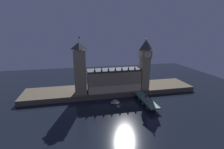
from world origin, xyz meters
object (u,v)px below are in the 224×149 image
(clock_tower, at_px, (145,63))
(car_southbound_trail, at_px, (146,96))
(pedestrian_near_rail, at_px, (148,105))
(street_lamp_mid, at_px, (151,95))
(car_northbound_trail, at_px, (148,102))
(car_southbound_lead, at_px, (151,101))
(street_lamp_far, at_px, (137,92))
(street_lamp_near, at_px, (148,102))
(victoria_tower, at_px, (80,69))
(boat_upstream, at_px, (115,102))
(pedestrian_far_rail, at_px, (139,96))

(clock_tower, relative_size, car_southbound_trail, 16.52)
(pedestrian_near_rail, relative_size, street_lamp_mid, 0.25)
(street_lamp_mid, bearing_deg, clock_tower, 80.41)
(car_northbound_trail, bearing_deg, car_southbound_lead, 10.21)
(car_northbound_trail, relative_size, pedestrian_near_rail, 2.28)
(street_lamp_mid, bearing_deg, car_southbound_trail, 113.72)
(car_southbound_trail, xyz_separation_m, street_lamp_far, (-7.39, 8.51, 3.12))
(pedestrian_near_rail, distance_m, street_lamp_near, 3.43)
(clock_tower, bearing_deg, car_southbound_lead, -101.61)
(victoria_tower, xyz_separation_m, pedestrian_near_rail, (65.69, -48.62, -30.15))
(street_lamp_mid, bearing_deg, street_lamp_near, -124.50)
(street_lamp_near, bearing_deg, car_southbound_trail, 70.56)
(street_lamp_near, xyz_separation_m, street_lamp_far, (0.00, 29.44, -0.43))
(street_lamp_mid, distance_m, boat_upstream, 40.50)
(victoria_tower, xyz_separation_m, car_southbound_lead, (72.68, -40.93, -30.33))
(street_lamp_near, bearing_deg, car_northbound_trail, 66.29)
(pedestrian_near_rail, distance_m, street_lamp_far, 30.22)
(boat_upstream, bearing_deg, street_lamp_near, -38.83)
(street_lamp_mid, bearing_deg, pedestrian_near_rail, -122.33)
(street_lamp_near, bearing_deg, pedestrian_near_rail, -57.62)
(street_lamp_far, bearing_deg, pedestrian_near_rail, -89.24)
(street_lamp_near, height_order, street_lamp_far, street_lamp_near)
(pedestrian_far_rail, distance_m, boat_upstream, 29.48)
(car_southbound_trail, bearing_deg, street_lamp_far, 130.97)
(clock_tower, relative_size, street_lamp_near, 9.51)
(pedestrian_far_rail, relative_size, street_lamp_far, 0.28)
(clock_tower, relative_size, pedestrian_near_rail, 37.94)
(street_lamp_far, bearing_deg, victoria_tower, 164.14)
(car_southbound_lead, bearing_deg, clock_tower, 78.39)
(street_lamp_mid, height_order, street_lamp_far, street_lamp_mid)
(pedestrian_near_rail, relative_size, pedestrian_far_rail, 1.00)
(car_southbound_trail, relative_size, street_lamp_mid, 0.58)
(car_southbound_trail, height_order, boat_upstream, car_southbound_trail)
(victoria_tower, height_order, street_lamp_far, victoria_tower)
(pedestrian_far_rail, relative_size, street_lamp_mid, 0.25)
(victoria_tower, distance_m, street_lamp_mid, 86.67)
(car_southbound_trail, bearing_deg, victoria_tower, 159.58)
(street_lamp_mid, relative_size, boat_upstream, 0.63)
(car_southbound_lead, bearing_deg, car_southbound_trail, 90.00)
(car_northbound_trail, distance_m, street_lamp_far, 23.59)
(clock_tower, height_order, car_northbound_trail, clock_tower)
(car_northbound_trail, distance_m, boat_upstream, 35.90)
(car_southbound_lead, bearing_deg, car_northbound_trail, -169.79)
(car_northbound_trail, relative_size, pedestrian_far_rail, 2.27)
(car_southbound_lead, distance_m, street_lamp_mid, 8.87)
(pedestrian_near_rail, xyz_separation_m, pedestrian_far_rail, (-0.00, 24.79, 0.00))
(street_lamp_near, xyz_separation_m, boat_upstream, (-28.59, 23.02, -8.55))
(car_southbound_trail, distance_m, boat_upstream, 36.39)
(victoria_tower, relative_size, pedestrian_near_rail, 39.22)
(clock_tower, height_order, street_lamp_near, clock_tower)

